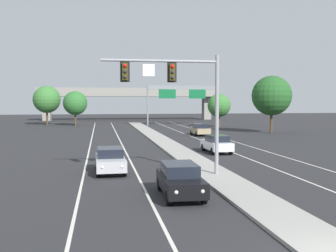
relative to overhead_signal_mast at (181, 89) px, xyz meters
name	(u,v)px	position (x,y,z in m)	size (l,w,h in m)	color
median_island	(198,164)	(2.20, 4.50, -5.25)	(2.40, 110.00, 0.15)	#9E9B93
lane_stripe_oncoming_center	(127,153)	(-2.50, 11.50, -5.32)	(0.14, 100.00, 0.01)	silver
lane_stripe_receding_center	(229,151)	(6.90, 11.50, -5.32)	(0.14, 100.00, 0.01)	silver
edge_stripe_left	(88,154)	(-5.80, 11.50, -5.32)	(0.14, 100.00, 0.01)	silver
edge_stripe_right	(263,150)	(10.20, 11.50, -5.32)	(0.14, 100.00, 0.01)	silver
overhead_signal_mast	(181,89)	(0.00, 0.00, 0.00)	(7.05, 0.44, 7.20)	gray
car_oncoming_black	(180,179)	(-0.97, -4.63, -4.50)	(1.88, 4.50, 1.58)	black
car_oncoming_silver	(110,160)	(-4.15, 2.40, -4.50)	(1.91, 4.50, 1.58)	#B7B7BC
car_receding_white	(217,143)	(5.45, 10.75, -4.50)	(1.87, 4.49, 1.58)	silver
car_receding_tan	(200,129)	(8.35, 28.13, -4.50)	(1.87, 4.49, 1.58)	tan
highway_sign_gantry	(182,93)	(10.40, 49.71, 0.84)	(13.28, 0.42, 7.50)	gray
overpass_bridge	(129,96)	(2.20, 72.82, 0.46)	(42.40, 6.40, 7.65)	gray
tree_far_right_a	(219,106)	(15.67, 43.54, -1.53)	(4.02, 4.02, 5.82)	#4C3823
tree_far_left_b	(75,103)	(-9.29, 52.24, -1.14)	(4.43, 4.43, 6.41)	#4C3823
tree_far_left_c	(47,99)	(-14.72, 55.18, -0.45)	(5.15, 5.15, 7.45)	#4C3823
tree_far_right_b	(272,96)	(19.36, 30.25, 0.03)	(5.66, 5.66, 8.19)	#4C3823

